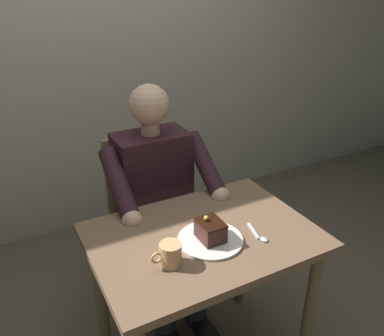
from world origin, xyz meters
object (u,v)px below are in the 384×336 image
object	(u,v)px
chair	(148,210)
seated_person	(160,204)
coffee_cup	(170,254)
dessert_spoon	(259,235)
dining_table	(203,256)
cake_slice	(211,230)

from	to	relation	value
chair	seated_person	xyz separation A→B (m)	(0.00, 0.18, 0.13)
coffee_cup	dessert_spoon	xyz separation A→B (m)	(-0.38, 0.01, -0.04)
dining_table	coffee_cup	distance (m)	0.27
seated_person	dessert_spoon	world-z (taller)	seated_person
coffee_cup	dessert_spoon	distance (m)	0.39
coffee_cup	dessert_spoon	bearing A→B (deg)	178.41
chair	seated_person	size ratio (longest dim) A/B	0.74
cake_slice	dessert_spoon	xyz separation A→B (m)	(-0.18, 0.06, -0.05)
dining_table	coffee_cup	size ratio (longest dim) A/B	7.65
seated_person	chair	bearing A→B (deg)	-90.00
dining_table	dessert_spoon	world-z (taller)	dessert_spoon
seated_person	dining_table	bearing A→B (deg)	90.00
chair	cake_slice	distance (m)	0.73
cake_slice	coffee_cup	world-z (taller)	cake_slice
chair	cake_slice	xyz separation A→B (m)	(-0.00, 0.67, 0.28)
seated_person	coffee_cup	world-z (taller)	seated_person
seated_person	coffee_cup	bearing A→B (deg)	70.35
dining_table	seated_person	size ratio (longest dim) A/B	0.72
coffee_cup	cake_slice	bearing A→B (deg)	-164.78
chair	dessert_spoon	world-z (taller)	chair
dessert_spoon	cake_slice	bearing A→B (deg)	-19.51
seated_person	cake_slice	world-z (taller)	seated_person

